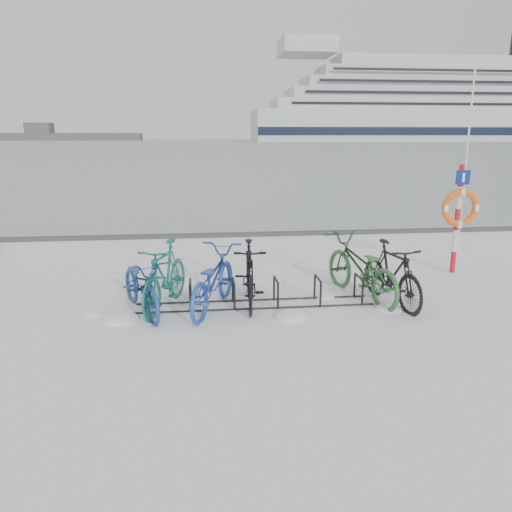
{
  "coord_description": "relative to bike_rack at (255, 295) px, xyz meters",
  "views": [
    {
      "loc": [
        -0.88,
        -7.97,
        2.82
      ],
      "look_at": [
        0.09,
        0.6,
        0.71
      ],
      "focal_mm": 35.0,
      "sensor_mm": 36.0,
      "label": 1
    }
  ],
  "objects": [
    {
      "name": "lifebuoy_station",
      "position": [
        4.36,
        1.55,
        1.19
      ],
      "size": [
        0.78,
        0.22,
        4.07
      ],
      "color": "red",
      "rests_on": "ground"
    },
    {
      "name": "bike_2",
      "position": [
        -0.71,
        -0.06,
        0.35
      ],
      "size": [
        1.36,
        2.13,
        1.05
      ],
      "primitive_type": "imported",
      "rotation": [
        0.0,
        0.0,
        2.79
      ],
      "color": "#234CAB",
      "rests_on": "ground"
    },
    {
      "name": "bike_1",
      "position": [
        -1.49,
        0.08,
        0.39
      ],
      "size": [
        1.08,
        1.98,
        1.14
      ],
      "primitive_type": "imported",
      "rotation": [
        0.0,
        0.0,
        -0.31
      ],
      "color": "#176A60",
      "rests_on": "ground"
    },
    {
      "name": "bike_4",
      "position": [
        1.9,
        0.24,
        0.39
      ],
      "size": [
        1.3,
        2.31,
        1.15
      ],
      "primitive_type": "imported",
      "rotation": [
        0.0,
        0.0,
        3.4
      ],
      "color": "#326634",
      "rests_on": "ground"
    },
    {
      "name": "bike_rack",
      "position": [
        0.0,
        0.0,
        0.0
      ],
      "size": [
        4.0,
        0.48,
        0.46
      ],
      "color": "black",
      "rests_on": "ground"
    },
    {
      "name": "ice_sheet",
      "position": [
        0.0,
        155.0,
        -0.17
      ],
      "size": [
        400.0,
        298.0,
        0.02
      ],
      "primitive_type": "cube",
      "color": "#A2AFB7",
      "rests_on": "ground"
    },
    {
      "name": "bike_0",
      "position": [
        -1.86,
        -0.1,
        0.3
      ],
      "size": [
        1.29,
        1.94,
        0.96
      ],
      "primitive_type": "imported",
      "rotation": [
        0.0,
        0.0,
        0.39
      ],
      "color": "navy",
      "rests_on": "ground"
    },
    {
      "name": "ground",
      "position": [
        0.0,
        0.0,
        -0.18
      ],
      "size": [
        900.0,
        900.0,
        0.0
      ],
      "primitive_type": "plane",
      "color": "white",
      "rests_on": "ground"
    },
    {
      "name": "cruise_ferry",
      "position": [
        90.16,
        191.65,
        12.4
      ],
      "size": [
        140.58,
        26.51,
        46.19
      ],
      "color": "white",
      "rests_on": "ground"
    },
    {
      "name": "quay_edge",
      "position": [
        0.0,
        5.9,
        -0.13
      ],
      "size": [
        400.0,
        0.25,
        0.1
      ],
      "primitive_type": "cube",
      "color": "#3F3F42",
      "rests_on": "ground"
    },
    {
      "name": "snow_drifts",
      "position": [
        0.08,
        -0.18,
        -0.18
      ],
      "size": [
        5.76,
        1.68,
        0.2
      ],
      "color": "white",
      "rests_on": "ground"
    },
    {
      "name": "bike_5",
      "position": [
        2.33,
        -0.14,
        0.37
      ],
      "size": [
        0.84,
        1.89,
        1.1
      ],
      "primitive_type": "imported",
      "rotation": [
        0.0,
        0.0,
        0.18
      ],
      "color": "black",
      "rests_on": "ground"
    },
    {
      "name": "bike_3",
      "position": [
        -0.08,
        0.12,
        0.37
      ],
      "size": [
        0.64,
        1.86,
        1.1
      ],
      "primitive_type": "imported",
      "rotation": [
        0.0,
        0.0,
        -0.07
      ],
      "color": "black",
      "rests_on": "ground"
    }
  ]
}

